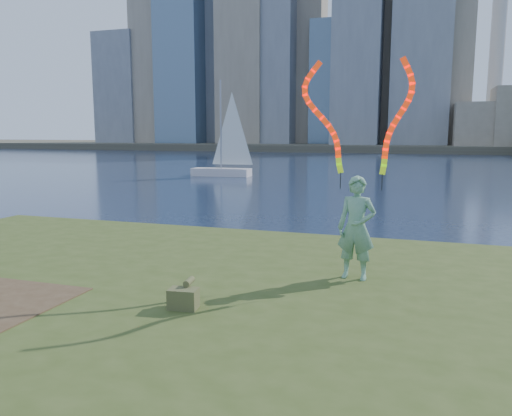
% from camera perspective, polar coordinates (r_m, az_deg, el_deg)
% --- Properties ---
extents(ground, '(320.00, 320.00, 0.00)m').
position_cam_1_polar(ground, '(10.36, -9.53, -10.92)').
color(ground, '#17233B').
rests_on(ground, ground).
extents(grassy_knoll, '(20.00, 18.00, 0.80)m').
position_cam_1_polar(grassy_knoll, '(8.42, -17.04, -13.44)').
color(grassy_knoll, '#3A4A1A').
rests_on(grassy_knoll, ground).
extents(far_shore, '(320.00, 40.00, 1.20)m').
position_cam_1_polar(far_shore, '(103.76, 15.71, 6.77)').
color(far_shore, '#484334').
rests_on(far_shore, ground).
extents(woman_with_ribbons, '(2.14, 0.52, 4.24)m').
position_cam_1_polar(woman_with_ribbons, '(9.14, 11.56, 0.56)').
color(woman_with_ribbons, '#1A6936').
rests_on(woman_with_ribbons, grassy_knoll).
extents(canvas_bag, '(0.47, 0.53, 0.41)m').
position_cam_1_polar(canvas_bag, '(7.76, -8.26, -10.07)').
color(canvas_bag, '#494929').
rests_on(canvas_bag, grassy_knoll).
extents(sailboat, '(4.97, 1.66, 7.51)m').
position_cam_1_polar(sailboat, '(39.59, -3.65, 5.52)').
color(sailboat, silver).
rests_on(sailboat, ground).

